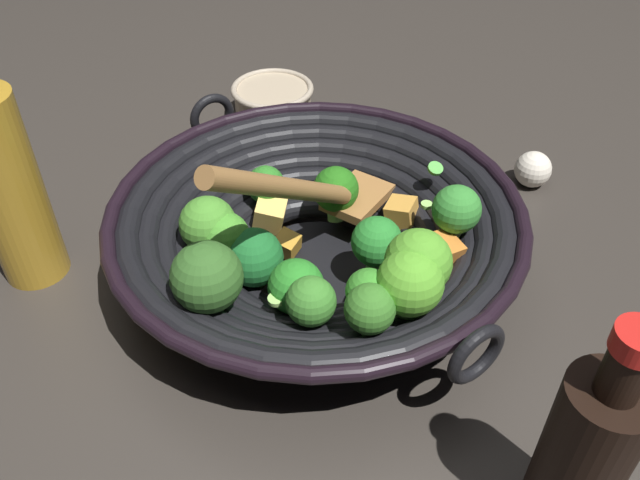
# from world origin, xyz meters

# --- Properties ---
(ground_plane) EXTENTS (4.00, 4.00, 0.00)m
(ground_plane) POSITION_xyz_m (0.00, 0.00, 0.00)
(ground_plane) COLOR #332D28
(wok) EXTENTS (0.39, 0.39, 0.20)m
(wok) POSITION_xyz_m (-0.01, -0.00, 0.06)
(wok) COLOR black
(wok) RESTS_ON ground
(soy_sauce_bottle) EXTENTS (0.06, 0.06, 0.20)m
(soy_sauce_bottle) POSITION_xyz_m (-0.21, -0.22, 0.08)
(soy_sauce_bottle) COLOR black
(soy_sauce_bottle) RESTS_ON ground
(cooking_oil_bottle) EXTENTS (0.06, 0.06, 0.26)m
(cooking_oil_bottle) POSITION_xyz_m (-0.06, 0.28, 0.11)
(cooking_oil_bottle) COLOR #AD7F23
(cooking_oil_bottle) RESTS_ON ground
(prep_bowl) EXTENTS (0.11, 0.11, 0.05)m
(prep_bowl) POSITION_xyz_m (0.28, 0.12, 0.03)
(prep_bowl) COLOR tan
(prep_bowl) RESTS_ON ground
(garlic_bulb) EXTENTS (0.04, 0.04, 0.04)m
(garlic_bulb) POSITION_xyz_m (0.20, -0.21, 0.02)
(garlic_bulb) COLOR silver
(garlic_bulb) RESTS_ON ground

